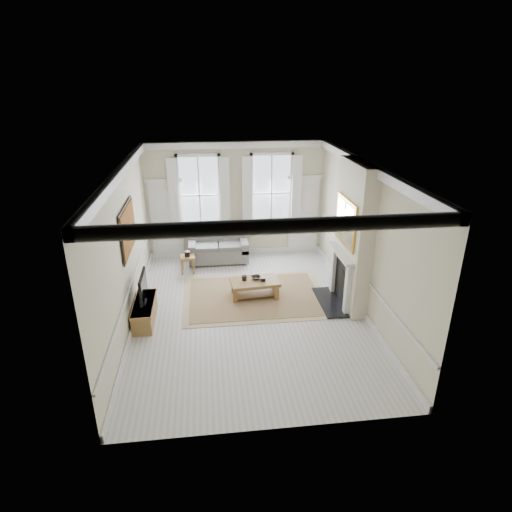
{
  "coord_description": "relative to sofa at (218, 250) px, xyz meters",
  "views": [
    {
      "loc": [
        -0.88,
        -8.61,
        5.06
      ],
      "look_at": [
        0.21,
        0.38,
        1.25
      ],
      "focal_mm": 30.0,
      "sensor_mm": 36.0,
      "label": 1
    }
  ],
  "objects": [
    {
      "name": "floor",
      "position": [
        0.58,
        -3.11,
        -0.35
      ],
      "size": [
        7.2,
        7.2,
        0.0
      ],
      "primitive_type": "plane",
      "color": "#B7B5AD",
      "rests_on": "ground"
    },
    {
      "name": "rug",
      "position": [
        0.8,
        -2.36,
        -0.34
      ],
      "size": [
        3.5,
        2.6,
        0.02
      ],
      "primitive_type": "cube",
      "color": "#90714A",
      "rests_on": "floor"
    },
    {
      "name": "door_right",
      "position": [
        2.63,
        0.45,
        0.8
      ],
      "size": [
        0.9,
        0.08,
        2.3
      ],
      "primitive_type": "cube",
      "color": "silver",
      "rests_on": "floor"
    },
    {
      "name": "right_wall",
      "position": [
        3.18,
        -3.11,
        1.35
      ],
      "size": [
        0.0,
        7.2,
        7.2
      ],
      "primitive_type": "plane",
      "rotation": [
        1.57,
        0.0,
        -1.57
      ],
      "color": "beige",
      "rests_on": "floor"
    },
    {
      "name": "ceiling",
      "position": [
        0.58,
        -3.11,
        3.05
      ],
      "size": [
        7.2,
        7.2,
        0.0
      ],
      "primitive_type": "plane",
      "rotation": [
        3.14,
        0.0,
        0.0
      ],
      "color": "white",
      "rests_on": "back_wall"
    },
    {
      "name": "window_left",
      "position": [
        -0.47,
        0.44,
        1.55
      ],
      "size": [
        1.26,
        0.2,
        2.2
      ],
      "primitive_type": null,
      "color": "#B2BCC6",
      "rests_on": "back_wall"
    },
    {
      "name": "fireplace",
      "position": [
        2.78,
        -2.91,
        0.38
      ],
      "size": [
        0.21,
        1.45,
        1.33
      ],
      "color": "silver",
      "rests_on": "floor"
    },
    {
      "name": "painting",
      "position": [
        -1.98,
        -2.81,
        1.7
      ],
      "size": [
        0.05,
        1.66,
        1.06
      ],
      "primitive_type": "cube",
      "color": "#A0641B",
      "rests_on": "left_wall"
    },
    {
      "name": "hearth",
      "position": [
        2.58,
        -2.91,
        -0.32
      ],
      "size": [
        0.55,
        1.5,
        0.05
      ],
      "primitive_type": "cube",
      "color": "black",
      "rests_on": "floor"
    },
    {
      "name": "ceramic_pot_a",
      "position": [
        0.55,
        -2.31,
        0.15
      ],
      "size": [
        0.12,
        0.12,
        0.12
      ],
      "primitive_type": "cylinder",
      "color": "black",
      "rests_on": "coffee_table"
    },
    {
      "name": "tv",
      "position": [
        -1.74,
        -3.21,
        0.51
      ],
      "size": [
        0.08,
        0.9,
        0.68
      ],
      "color": "black",
      "rests_on": "tv_stand"
    },
    {
      "name": "mirror",
      "position": [
        2.79,
        -2.91,
        1.7
      ],
      "size": [
        0.06,
        1.26,
        1.06
      ],
      "primitive_type": "cube",
      "color": "gold",
      "rests_on": "chimney_breast"
    },
    {
      "name": "ceramic_pot_b",
      "position": [
        1.0,
        -2.41,
        0.14
      ],
      "size": [
        0.13,
        0.13,
        0.09
      ],
      "primitive_type": "cylinder",
      "color": "black",
      "rests_on": "coffee_table"
    },
    {
      "name": "side_table",
      "position": [
        -0.88,
        -0.7,
        0.03
      ],
      "size": [
        0.44,
        0.44,
        0.49
      ],
      "rotation": [
        0.0,
        0.0,
        0.12
      ],
      "color": "brown",
      "rests_on": "floor"
    },
    {
      "name": "coffee_table",
      "position": [
        0.8,
        -2.36,
        0.01
      ],
      "size": [
        1.24,
        0.79,
        0.44
      ],
      "rotation": [
        0.0,
        0.0,
        0.1
      ],
      "color": "brown",
      "rests_on": "rug"
    },
    {
      "name": "window_right",
      "position": [
        1.63,
        0.44,
        1.55
      ],
      "size": [
        1.26,
        0.2,
        2.2
      ],
      "primitive_type": null,
      "color": "#B2BCC6",
      "rests_on": "back_wall"
    },
    {
      "name": "tv_stand",
      "position": [
        -1.76,
        -3.21,
        -0.12
      ],
      "size": [
        0.42,
        1.29,
        0.46
      ],
      "primitive_type": "cube",
      "color": "brown",
      "rests_on": "floor"
    },
    {
      "name": "door_left",
      "position": [
        -1.47,
        0.45,
        0.8
      ],
      "size": [
        0.9,
        0.08,
        2.3
      ],
      "primitive_type": "cube",
      "color": "silver",
      "rests_on": "floor"
    },
    {
      "name": "sofa",
      "position": [
        0.0,
        0.0,
        0.0
      ],
      "size": [
        1.71,
        0.83,
        0.83
      ],
      "color": "slate",
      "rests_on": "floor"
    },
    {
      "name": "left_wall",
      "position": [
        -2.02,
        -3.11,
        1.35
      ],
      "size": [
        0.0,
        7.2,
        7.2
      ],
      "primitive_type": "plane",
      "rotation": [
        1.57,
        0.0,
        1.57
      ],
      "color": "beige",
      "rests_on": "floor"
    },
    {
      "name": "chimney_breast",
      "position": [
        3.0,
        -2.91,
        1.35
      ],
      "size": [
        0.35,
        1.7,
        3.38
      ],
      "primitive_type": "cube",
      "color": "beige",
      "rests_on": "floor"
    },
    {
      "name": "bowl",
      "position": [
        0.85,
        -2.26,
        0.12
      ],
      "size": [
        0.32,
        0.32,
        0.06
      ],
      "primitive_type": "imported",
      "rotation": [
        0.0,
        0.0,
        0.37
      ],
      "color": "black",
      "rests_on": "coffee_table"
    },
    {
      "name": "back_wall",
      "position": [
        0.58,
        0.49,
        1.35
      ],
      "size": [
        5.2,
        0.0,
        5.2
      ],
      "primitive_type": "plane",
      "rotation": [
        1.57,
        0.0,
        0.0
      ],
      "color": "beige",
      "rests_on": "floor"
    }
  ]
}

